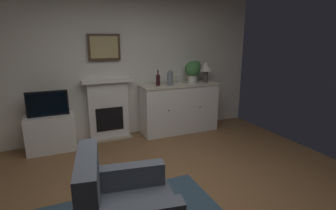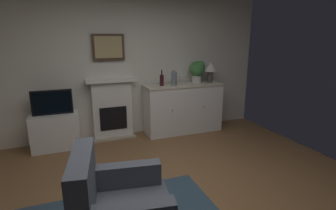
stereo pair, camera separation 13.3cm
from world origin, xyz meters
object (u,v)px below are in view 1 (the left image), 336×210
Objects in this scene: wine_bottle at (158,80)px; framed_picture at (104,47)px; fireplace_unit at (108,109)px; vase_decorative at (170,78)px; wine_glass_left at (176,78)px; sideboard_cabinet at (179,108)px; wine_glass_center at (181,77)px; tv_cabinet at (51,133)px; table_lamp at (206,68)px; potted_plant_small at (193,70)px; tv_set at (48,104)px.

framed_picture is at bearing 165.77° from wine_bottle.
vase_decorative reaches higher than fireplace_unit.
fireplace_unit is 1.38m from wine_glass_left.
vase_decorative is (-0.22, -0.05, 0.61)m from sideboard_cabinet.
tv_cabinet is at bearing -179.58° from wine_glass_center.
vase_decorative is (-0.79, -0.05, -0.14)m from table_lamp.
fireplace_unit is at bearing 171.89° from wine_glass_left.
potted_plant_small is (2.62, 0.03, 0.90)m from tv_cabinet.
sideboard_cabinet is 5.38× the size of vase_decorative.
wine_bottle reaches higher than fireplace_unit.
wine_glass_center is 0.59× the size of vase_decorative.
vase_decorative reaches higher than sideboard_cabinet.
wine_glass_center is 0.22× the size of tv_cabinet.
framed_picture reaches higher than wine_glass_center.
wine_glass_left is 0.16m from vase_decorative.
wine_glass_left is at bearing 17.48° from vase_decorative.
wine_glass_left is (-0.07, -0.00, 0.59)m from sideboard_cabinet.
wine_glass_center is at bearing 17.68° from vase_decorative.
tv_set is at bearing -179.88° from wine_glass_left.
tv_cabinet is 2.77m from potted_plant_small.
wine_glass_center is 0.27× the size of tv_set.
table_lamp reaches higher than sideboard_cabinet.
framed_picture is at bearing 173.34° from table_lamp.
vase_decorative is 2.24m from tv_cabinet.
sideboard_cabinet is 0.79m from potted_plant_small.
potted_plant_small is (1.65, -0.13, 0.66)m from fireplace_unit.
tv_cabinet is at bearing 178.22° from vase_decorative.
tv_set is (-2.32, -0.01, 0.32)m from sideboard_cabinet.
tv_cabinet is at bearing -170.55° from fireplace_unit.
sideboard_cabinet is 0.73m from wine_bottle.
sideboard_cabinet is 2.34m from tv_set.
table_lamp reaches higher than tv_cabinet.
fireplace_unit is 6.67× the size of wine_glass_left.
wine_bottle is 0.37m from wine_glass_left.
wine_bottle is at bearing 168.53° from vase_decorative.
potted_plant_small reaches higher than wine_glass_left.
potted_plant_small reaches higher than wine_bottle.
tv_cabinet is (-2.35, -0.02, -0.77)m from wine_glass_center.
wine_bottle reaches higher than wine_glass_center.
wine_glass_left is 0.59× the size of vase_decorative.
vase_decorative is at bearing -11.47° from wine_bottle.
vase_decorative reaches higher than wine_glass_left.
sideboard_cabinet is (1.34, -0.18, -0.07)m from fireplace_unit.
table_lamp is 0.53× the size of tv_cabinet.
framed_picture is (-0.00, 0.05, 1.10)m from fireplace_unit.
wine_glass_left is 0.27× the size of tv_set.
wine_glass_left and wine_glass_center have the same top height.
fireplace_unit is 1.05m from wine_bottle.
framed_picture is 1.31m from tv_set.
framed_picture reaches higher than sideboard_cabinet.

